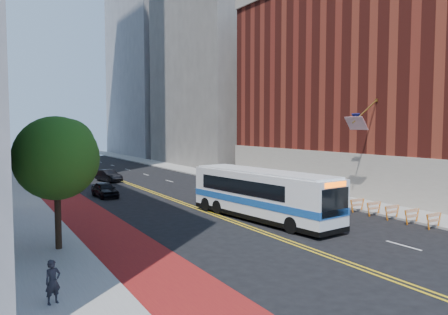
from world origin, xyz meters
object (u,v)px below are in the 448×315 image
transit_bus (261,194)px  car_c (50,175)px  car_a (105,189)px  pedestrian (53,282)px  street_tree (57,155)px  car_b (108,176)px

transit_bus → car_c: 31.77m
transit_bus → car_a: transit_bus is taller
car_c → pedestrian: size_ratio=2.86×
pedestrian → street_tree: bearing=59.8°
street_tree → pedestrian: 8.39m
car_a → pedestrian: bearing=-111.6°
street_tree → car_a: size_ratio=1.66×
car_a → pedestrian: (-7.87, -23.30, 0.24)m
street_tree → car_b: street_tree is taller
car_a → car_c: (-2.41, 15.50, -0.04)m
street_tree → car_c: (4.07, 31.55, -4.27)m
car_a → car_c: size_ratio=0.91×
transit_bus → car_b: 26.12m
car_a → car_b: car_b is taller
transit_bus → pedestrian: size_ratio=8.08×
street_tree → car_b: size_ratio=1.59×
car_a → car_b: 11.44m
transit_bus → car_c: bearing=99.4°
car_b → transit_bus: bearing=-94.6°
pedestrian → transit_bus: bearing=10.7°
car_b → street_tree: bearing=-122.1°
car_b → car_c: (-5.67, 4.54, -0.05)m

